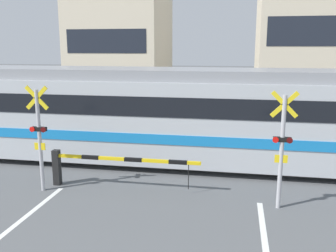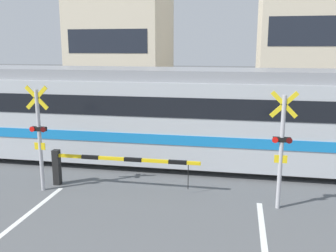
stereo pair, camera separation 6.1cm
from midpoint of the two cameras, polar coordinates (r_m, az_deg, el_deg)
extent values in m
cube|color=gray|center=(12.88, 0.23, -6.40)|extent=(50.00, 0.10, 0.08)
cube|color=gray|center=(14.23, 1.26, -4.60)|extent=(50.00, 0.10, 0.08)
cube|color=#B7BCC1|center=(13.12, 2.09, 1.06)|extent=(17.51, 2.74, 2.78)
cube|color=gray|center=(12.91, 2.14, 7.90)|extent=(17.33, 2.41, 0.36)
cube|color=#197AC6|center=(13.21, 2.08, -0.72)|extent=(17.53, 2.80, 0.32)
cube|color=black|center=(13.01, 2.11, 3.75)|extent=(16.81, 2.78, 0.64)
cylinder|color=black|center=(14.56, -20.08, -3.57)|extent=(0.76, 0.12, 0.76)
cylinder|color=black|center=(15.76, -17.46, -2.22)|extent=(0.76, 0.12, 0.76)
cube|color=black|center=(11.83, -16.72, -6.07)|extent=(0.20, 0.20, 1.08)
cube|color=yellow|center=(10.92, -6.59, -5.06)|extent=(4.35, 0.09, 0.09)
cube|color=black|center=(11.27, -11.90, -4.69)|extent=(0.52, 0.10, 0.10)
cube|color=black|center=(10.86, -5.49, -5.13)|extent=(0.52, 0.10, 0.10)
cube|color=black|center=(10.58, 1.35, -5.54)|extent=(0.52, 0.10, 0.10)
cylinder|color=black|center=(10.67, 2.97, -7.74)|extent=(0.02, 0.02, 0.74)
cube|color=black|center=(15.76, 13.63, -1.40)|extent=(0.20, 0.20, 1.08)
cube|color=yellow|center=(15.71, 5.76, 0.25)|extent=(4.35, 0.09, 0.09)
cube|color=black|center=(15.66, 9.72, 0.09)|extent=(0.52, 0.10, 0.10)
cube|color=black|center=(15.72, 4.97, 0.28)|extent=(0.52, 0.10, 0.10)
cube|color=black|center=(15.90, 0.28, 0.45)|extent=(0.52, 0.10, 0.10)
cylinder|color=black|center=(16.04, -0.79, -0.96)|extent=(0.02, 0.02, 0.74)
cylinder|color=#B2B2B7|center=(11.25, -19.08, -2.20)|extent=(0.11, 0.11, 2.95)
cube|color=yellow|center=(11.02, -19.53, 4.07)|extent=(0.68, 0.04, 0.68)
cube|color=yellow|center=(11.02, -19.53, 4.07)|extent=(0.68, 0.04, 0.68)
cube|color=black|center=(11.17, -19.21, -0.43)|extent=(0.44, 0.12, 0.12)
cylinder|color=red|center=(11.19, -20.15, -0.48)|extent=(0.15, 0.03, 0.15)
cylinder|color=#4C0C0C|center=(11.02, -18.63, -0.55)|extent=(0.15, 0.03, 0.15)
cube|color=yellow|center=(11.27, -19.08, -2.95)|extent=(0.32, 0.03, 0.20)
cylinder|color=#B2B2B7|center=(9.88, 16.72, -3.97)|extent=(0.11, 0.11, 2.95)
cube|color=yellow|center=(9.62, 17.17, 3.16)|extent=(0.68, 0.04, 0.68)
cube|color=yellow|center=(9.62, 17.17, 3.16)|extent=(0.68, 0.04, 0.68)
cube|color=black|center=(9.79, 16.85, -1.97)|extent=(0.44, 0.12, 0.12)
cylinder|color=red|center=(9.70, 15.89, -2.04)|extent=(0.15, 0.03, 0.15)
cylinder|color=#4C0C0C|center=(9.74, 17.89, -2.11)|extent=(0.15, 0.03, 0.15)
cube|color=yellow|center=(9.90, 16.68, -4.82)|extent=(0.32, 0.03, 0.20)
cylinder|color=#23232D|center=(17.29, 5.83, -0.33)|extent=(0.13, 0.13, 0.86)
cylinder|color=#23232D|center=(17.28, 6.29, -0.34)|extent=(0.13, 0.13, 0.86)
cube|color=maroon|center=(17.14, 6.11, 2.17)|extent=(0.38, 0.22, 0.68)
sphere|color=#997056|center=(17.06, 6.15, 3.69)|extent=(0.23, 0.23, 0.23)
cube|color=beige|center=(30.05, -7.13, 11.85)|extent=(6.80, 7.12, 8.11)
cube|color=#1E232D|center=(26.67, -9.52, 12.64)|extent=(5.71, 0.03, 1.62)
cube|color=beige|center=(28.91, 18.52, 12.37)|extent=(5.03, 7.12, 9.16)
cube|color=#1E232D|center=(25.38, 19.68, 13.45)|extent=(4.23, 0.03, 1.83)
camera|label=1|loc=(0.03, -90.14, -0.03)|focal=40.00mm
camera|label=2|loc=(0.03, 89.86, 0.03)|focal=40.00mm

